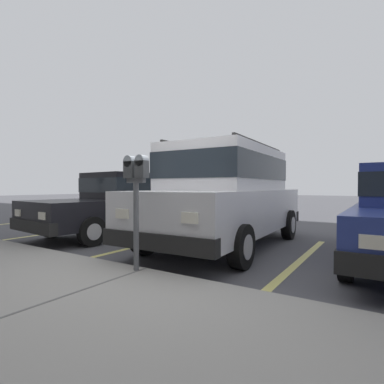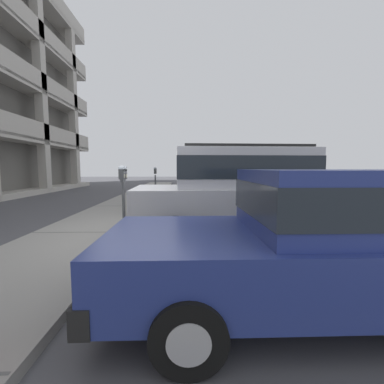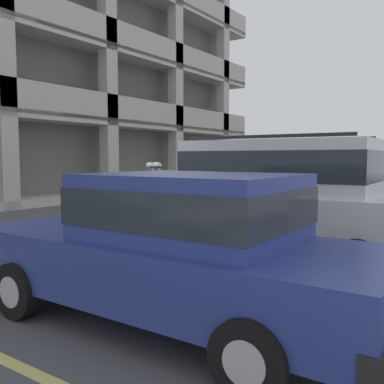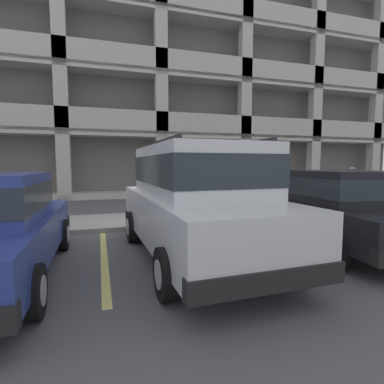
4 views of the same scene
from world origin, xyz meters
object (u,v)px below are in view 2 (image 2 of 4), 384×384
Objects in this scene: dark_hatchback at (222,190)px; parking_meter_far at (155,178)px; silver_suv at (240,189)px; red_sedan at (325,237)px; parking_meter_near at (123,183)px.

dark_hatchback is 3.17× the size of parking_meter_far.
silver_suv is 3.15m from red_sedan.
parking_meter_far reaches higher than red_sedan.
dark_hatchback is at bearing -2.25° from silver_suv.
parking_meter_far is at bearing 21.27° from silver_suv.
red_sedan is (-3.13, -0.23, -0.27)m from silver_suv.
red_sedan is at bearing -162.92° from parking_meter_far.
parking_meter_near is (3.13, 2.86, 0.40)m from red_sedan.
silver_suv is 6.58m from parking_meter_far.
parking_meter_near reaches higher than red_sedan.
silver_suv is at bearing -174.71° from dark_hatchback.
red_sedan is 6.05m from dark_hatchback.
red_sedan is at bearing -137.51° from parking_meter_near.
dark_hatchback is at bearing -140.18° from parking_meter_far.
parking_meter_far reaches higher than dark_hatchback.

